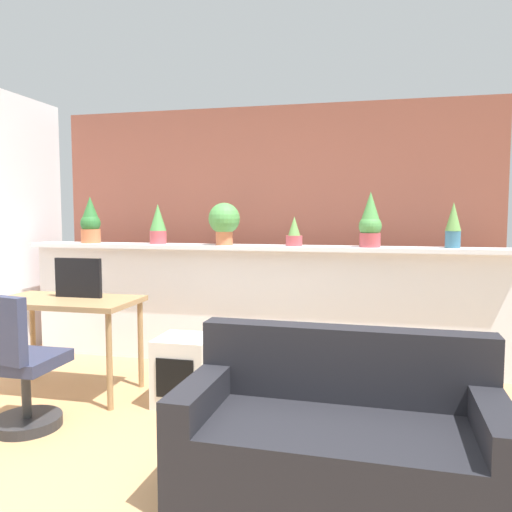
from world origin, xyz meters
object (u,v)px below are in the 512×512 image
object	(u,v)px
potted_plant_0	(90,222)
potted_plant_2	(224,221)
potted_plant_1	(158,224)
office_chair	(18,372)
potted_plant_3	(294,233)
tv_monitor	(78,278)
side_cube_shelf	(185,370)
potted_plant_4	(370,222)
potted_plant_5	(453,225)
desk	(67,309)
couch	(338,440)

from	to	relation	value
potted_plant_0	potted_plant_2	distance (m)	1.38
potted_plant_2	potted_plant_1	bearing A→B (deg)	176.44
potted_plant_1	office_chair	distance (m)	1.99
potted_plant_3	tv_monitor	distance (m)	1.87
potted_plant_3	office_chair	bearing A→B (deg)	-131.53
potted_plant_1	tv_monitor	bearing A→B (deg)	-104.46
potted_plant_2	side_cube_shelf	xyz separation A→B (m)	(-0.01, -1.02, -1.10)
potted_plant_4	potted_plant_5	bearing A→B (deg)	3.95
potted_plant_5	office_chair	size ratio (longest dim) A/B	0.43
potted_plant_1	desk	size ratio (longest dim) A/B	0.35
side_cube_shelf	couch	distance (m)	1.55
potted_plant_1	tv_monitor	distance (m)	1.08
potted_plant_1	side_cube_shelf	xyz separation A→B (m)	(0.67, -1.06, -1.06)
potted_plant_0	potted_plant_1	xyz separation A→B (m)	(0.70, 0.03, -0.02)
potted_plant_1	office_chair	size ratio (longest dim) A/B	0.42
potted_plant_2	potted_plant_3	bearing A→B (deg)	1.46
potted_plant_2	couch	xyz separation A→B (m)	(1.18, -2.00, -1.06)
potted_plant_0	potted_plant_3	size ratio (longest dim) A/B	1.72
tv_monitor	side_cube_shelf	xyz separation A→B (m)	(0.92, -0.08, -0.66)
potted_plant_2	couch	distance (m)	2.56
tv_monitor	potted_plant_5	bearing A→B (deg)	18.33
desk	potted_plant_4	bearing A→B (deg)	23.50
potted_plant_0	side_cube_shelf	distance (m)	2.02
potted_plant_1	couch	xyz separation A→B (m)	(1.86, -2.04, -1.03)
potted_plant_4	desk	distance (m)	2.60
potted_plant_5	office_chair	distance (m)	3.49
office_chair	tv_monitor	bearing A→B (deg)	93.19
potted_plant_5	potted_plant_1	bearing A→B (deg)	179.88
potted_plant_4	side_cube_shelf	bearing A→B (deg)	-142.78
potted_plant_3	desk	bearing A→B (deg)	-147.86
office_chair	desk	bearing A→B (deg)	98.44
tv_monitor	potted_plant_1	bearing A→B (deg)	75.54
potted_plant_2	office_chair	distance (m)	2.15
potted_plant_5	side_cube_shelf	distance (m)	2.50
side_cube_shelf	potted_plant_2	bearing A→B (deg)	89.47
potted_plant_0	potted_plant_5	xyz separation A→B (m)	(3.37, 0.03, -0.01)
potted_plant_1	office_chair	world-z (taller)	potted_plant_1
desk	tv_monitor	distance (m)	0.26
potted_plant_0	tv_monitor	bearing A→B (deg)	-64.48
potted_plant_3	side_cube_shelf	xyz separation A→B (m)	(-0.66, -1.03, -0.99)
potted_plant_4	desk	size ratio (longest dim) A/B	0.43
potted_plant_4	potted_plant_5	xyz separation A→B (m)	(0.68, 0.05, -0.02)
office_chair	potted_plant_1	bearing A→B (deg)	83.26
potted_plant_2	couch	size ratio (longest dim) A/B	0.25
potted_plant_1	potted_plant_5	bearing A→B (deg)	-0.12
potted_plant_0	potted_plant_4	xyz separation A→B (m)	(2.69, -0.02, 0.01)
potted_plant_3	side_cube_shelf	bearing A→B (deg)	-122.53
potted_plant_5	side_cube_shelf	size ratio (longest dim) A/B	0.77
tv_monitor	couch	world-z (taller)	tv_monitor
potted_plant_1	potted_plant_3	world-z (taller)	potted_plant_1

